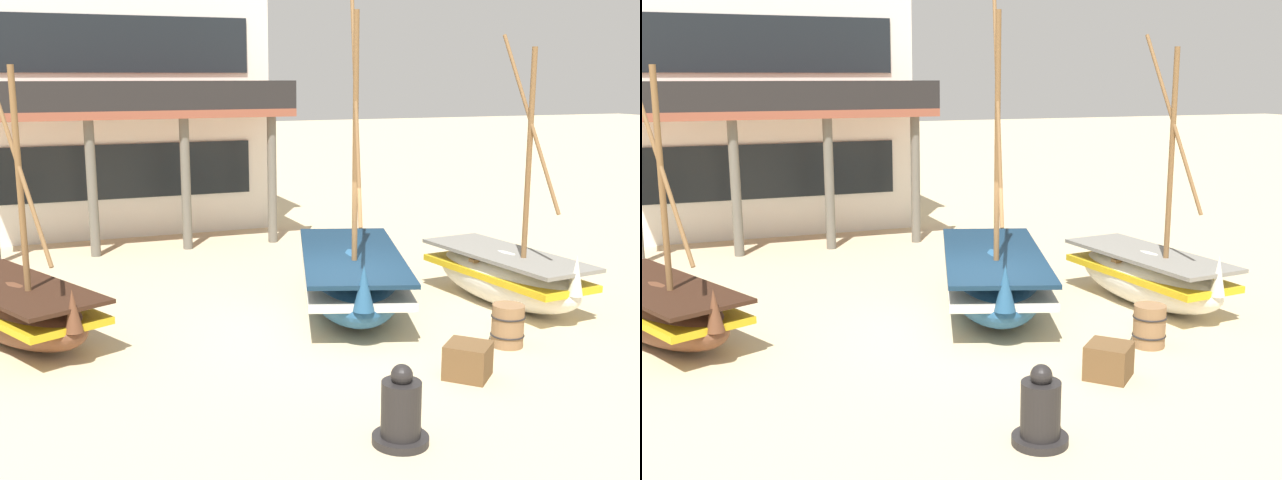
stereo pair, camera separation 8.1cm
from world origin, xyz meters
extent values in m
plane|color=#CCB78E|center=(0.00, 0.00, 0.00)|extent=(120.00, 120.00, 0.00)
ellipsoid|color=silver|center=(3.56, 0.29, 0.51)|extent=(1.73, 3.81, 1.02)
cube|color=gold|center=(3.56, 0.29, 0.64)|extent=(1.73, 3.67, 0.12)
cube|color=gray|center=(3.56, 0.29, 0.98)|extent=(1.77, 3.75, 0.07)
cone|color=silver|center=(3.76, -1.47, 0.97)|extent=(0.29, 0.29, 0.71)
cylinder|color=brown|center=(3.62, -0.17, 2.78)|extent=(0.10, 0.10, 4.12)
cylinder|color=brown|center=(3.62, -0.17, 3.51)|extent=(0.26, 1.69, 3.14)
cube|color=brown|center=(3.53, 0.57, 0.87)|extent=(1.27, 0.30, 0.06)
ellipsoid|color=#23517A|center=(0.68, 1.12, 0.54)|extent=(3.22, 5.13, 1.09)
cube|color=silver|center=(0.68, 1.12, 0.68)|extent=(3.17, 4.95, 0.13)
cube|color=#132C43|center=(0.68, 1.12, 1.04)|extent=(3.24, 5.05, 0.08)
cone|color=#23517A|center=(-0.06, -1.07, 1.03)|extent=(0.45, 0.45, 0.76)
cylinder|color=brown|center=(0.49, 0.55, 3.10)|extent=(0.10, 0.10, 4.67)
cylinder|color=brown|center=(0.49, 0.55, 3.93)|extent=(0.77, 2.10, 4.14)
cube|color=brown|center=(0.80, 1.46, 0.92)|extent=(1.63, 0.69, 0.06)
ellipsoid|color=brown|center=(-5.24, 1.53, 0.47)|extent=(2.93, 4.20, 0.95)
cube|color=gold|center=(-5.24, 1.53, 0.59)|extent=(2.87, 4.07, 0.11)
cube|color=#351E13|center=(-5.24, 1.53, 0.91)|extent=(2.93, 4.15, 0.07)
cone|color=brown|center=(-4.44, -0.21, 0.90)|extent=(0.37, 0.37, 0.66)
cylinder|color=brown|center=(-5.03, 1.07, 2.58)|extent=(0.10, 0.10, 3.84)
cylinder|color=brown|center=(-5.03, 1.07, 2.98)|extent=(0.80, 1.63, 3.05)
cube|color=brown|center=(-5.37, 1.80, 0.81)|extent=(1.26, 0.69, 0.06)
cylinder|color=black|center=(-1.01, -4.22, 0.05)|extent=(0.69, 0.69, 0.10)
cylinder|color=black|center=(-1.01, -4.22, 0.44)|extent=(0.48, 0.48, 0.69)
sphere|color=black|center=(-1.01, -4.22, 0.87)|extent=(0.27, 0.27, 0.27)
cylinder|color=olive|center=(2.20, -1.77, 0.35)|extent=(0.52, 0.52, 0.70)
torus|color=black|center=(2.20, -1.77, 0.50)|extent=(0.56, 0.56, 0.03)
torus|color=black|center=(2.20, -1.77, 0.20)|extent=(0.56, 0.56, 0.03)
cube|color=brown|center=(0.87, -2.69, 0.26)|extent=(0.87, 0.87, 0.51)
cube|color=white|center=(-2.24, 12.36, 3.31)|extent=(7.95, 6.01, 6.62)
cube|color=black|center=(-2.24, 9.32, 1.82)|extent=(6.68, 0.06, 1.46)
cube|color=black|center=(-2.24, 9.32, 5.13)|extent=(6.68, 0.06, 1.46)
cube|color=brown|center=(-2.24, 8.20, 3.41)|extent=(7.95, 2.31, 0.20)
cylinder|color=#666056|center=(-3.38, 7.39, 1.65)|extent=(0.24, 0.24, 3.31)
cylinder|color=#666056|center=(-1.11, 7.39, 1.65)|extent=(0.24, 0.24, 3.31)
cylinder|color=#666056|center=(1.16, 7.39, 1.65)|extent=(0.24, 0.24, 3.31)
cube|color=black|center=(-2.24, 7.09, 3.86)|extent=(7.95, 0.08, 0.70)
camera|label=1|loc=(-5.10, -11.97, 4.35)|focal=43.93mm
camera|label=2|loc=(-5.02, -12.00, 4.35)|focal=43.93mm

